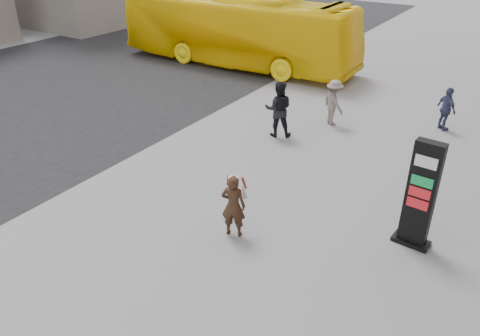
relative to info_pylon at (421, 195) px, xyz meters
The scene contains 8 objects.
ground 4.10m from the info_pylon, 158.62° to the right, with size 100.00×100.00×0.00m, color #9E9EA3.
road 17.06m from the info_pylon, 167.85° to the left, with size 16.00×60.00×0.01m, color black.
info_pylon is the anchor object (origin of this frame).
woman 4.16m from the info_pylon, 151.98° to the right, with size 0.72×0.68×1.59m.
bus 15.50m from the info_pylon, 138.50° to the left, with size 2.89×12.36×3.44m, color yellow.
pedestrian_a 6.64m from the info_pylon, 146.74° to the left, with size 0.93×0.73×1.92m, color black.
pedestrian_b 7.13m from the info_pylon, 127.95° to the left, with size 1.06×0.61×1.65m, color gray.
pedestrian_c 7.35m from the info_pylon, 96.85° to the left, with size 0.91×0.38×1.54m, color #3D4268.
Camera 1 is at (5.06, -8.06, 6.67)m, focal length 35.00 mm.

